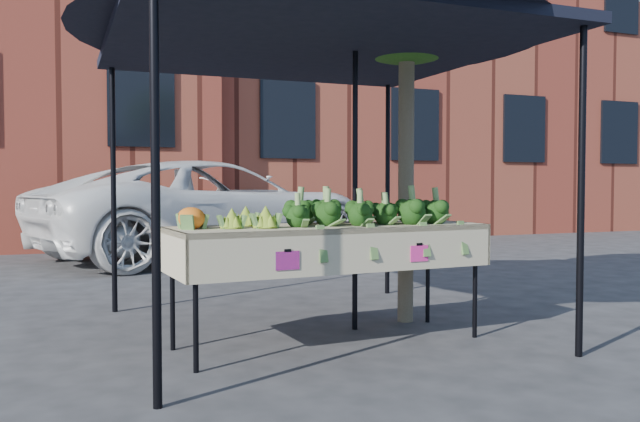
{
  "coord_description": "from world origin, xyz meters",
  "views": [
    {
      "loc": [
        -1.92,
        -4.46,
        1.2
      ],
      "look_at": [
        -0.03,
        0.32,
        1.0
      ],
      "focal_mm": 36.96,
      "sensor_mm": 36.0,
      "label": 1
    }
  ],
  "objects_px": {
    "canopy": "(312,165)",
    "street_tree": "(406,95)",
    "table": "(330,284)",
    "vehicle": "(211,84)"
  },
  "relations": [
    {
      "from": "table",
      "to": "street_tree",
      "type": "distance_m",
      "value": 1.87
    },
    {
      "from": "table",
      "to": "canopy",
      "type": "xyz_separation_m",
      "value": [
        0.03,
        0.46,
        0.92
      ]
    },
    {
      "from": "canopy",
      "to": "street_tree",
      "type": "distance_m",
      "value": 1.09
    },
    {
      "from": "table",
      "to": "vehicle",
      "type": "relative_size",
      "value": 0.43
    },
    {
      "from": "vehicle",
      "to": "street_tree",
      "type": "xyz_separation_m",
      "value": [
        0.47,
        -5.73,
        -0.87
      ]
    },
    {
      "from": "vehicle",
      "to": "street_tree",
      "type": "bearing_deg",
      "value": 166.92
    },
    {
      "from": "table",
      "to": "canopy",
      "type": "bearing_deg",
      "value": 86.0
    },
    {
      "from": "table",
      "to": "vehicle",
      "type": "distance_m",
      "value": 6.7
    },
    {
      "from": "vehicle",
      "to": "street_tree",
      "type": "height_order",
      "value": "vehicle"
    },
    {
      "from": "canopy",
      "to": "table",
      "type": "bearing_deg",
      "value": -94.0
    }
  ]
}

